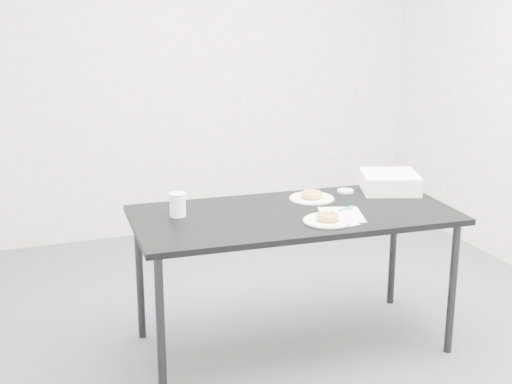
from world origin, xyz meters
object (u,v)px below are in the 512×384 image
object	(u,v)px
coffee_cup	(178,205)
donut_far	(312,194)
scorecard	(341,215)
bakery_box	(389,182)
donut_near	(328,216)
table	(294,223)
plate_near	(328,221)
plate_far	(312,198)
pen	(346,208)

from	to	relation	value
coffee_cup	donut_far	bearing A→B (deg)	3.04
scorecard	donut_far	world-z (taller)	donut_far
bakery_box	donut_near	bearing A→B (deg)	-125.92
table	donut_near	distance (m)	0.25
donut_far	donut_near	bearing A→B (deg)	-103.86
table	coffee_cup	world-z (taller)	coffee_cup
plate_near	scorecard	bearing A→B (deg)	34.18
scorecard	plate_far	size ratio (longest dim) A/B	1.08
pen	plate_far	distance (m)	0.27
donut_near	bakery_box	bearing A→B (deg)	33.89
plate_near	donut_near	distance (m)	0.02
pen	plate_near	bearing A→B (deg)	-164.89
plate_near	coffee_cup	xyz separation A→B (m)	(-0.70, 0.37, 0.06)
table	plate_far	bearing A→B (deg)	47.97
scorecard	plate_far	xyz separation A→B (m)	(-0.02, 0.33, 0.00)
coffee_cup	bakery_box	world-z (taller)	coffee_cup
coffee_cup	bakery_box	bearing A→B (deg)	1.76
table	pen	bearing A→B (deg)	-8.32
donut_far	bakery_box	xyz separation A→B (m)	(0.51, -0.00, 0.03)
pen	bakery_box	distance (m)	0.49
scorecard	pen	distance (m)	0.10
table	scorecard	bearing A→B (deg)	-28.38
table	coffee_cup	size ratio (longest dim) A/B	13.88
plate_near	donut_far	world-z (taller)	donut_far
table	pen	xyz separation A→B (m)	(0.28, -0.06, 0.07)
coffee_cup	donut_near	bearing A→B (deg)	-27.86
table	plate_near	world-z (taller)	plate_near
donut_near	coffee_cup	xyz separation A→B (m)	(-0.70, 0.37, 0.03)
scorecard	plate_far	world-z (taller)	plate_far
scorecard	pen	size ratio (longest dim) A/B	2.15
coffee_cup	scorecard	bearing A→B (deg)	-19.17
coffee_cup	bakery_box	distance (m)	1.31
scorecard	plate_near	world-z (taller)	plate_near
donut_far	bakery_box	world-z (taller)	bakery_box
donut_near	plate_far	world-z (taller)	donut_near
pen	donut_far	world-z (taller)	donut_far
donut_near	donut_far	size ratio (longest dim) A/B	0.99
pen	scorecard	bearing A→B (deg)	-155.61
table	bakery_box	world-z (taller)	bakery_box
donut_near	plate_far	bearing A→B (deg)	76.14
scorecard	bakery_box	size ratio (longest dim) A/B	0.86
coffee_cup	pen	bearing A→B (deg)	-13.29
plate_far	donut_far	distance (m)	0.02
table	scorecard	distance (m)	0.26
table	plate_near	distance (m)	0.25
scorecard	donut_far	bearing A→B (deg)	111.46
donut_near	plate_near	bearing A→B (deg)	180.00
plate_far	donut_far	world-z (taller)	donut_far
pen	plate_near	size ratio (longest dim) A/B	0.51
bakery_box	plate_near	bearing A→B (deg)	-125.92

